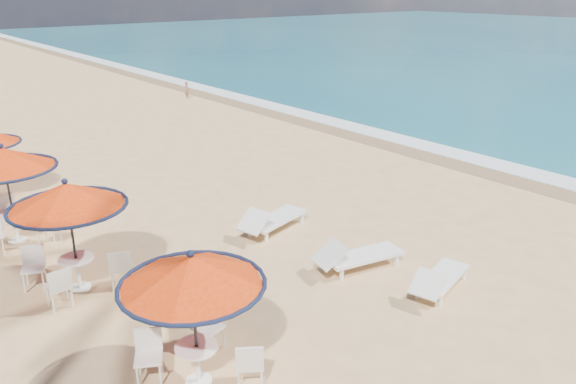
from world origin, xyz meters
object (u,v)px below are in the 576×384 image
Objects in this scene: station_1 at (68,210)px; lounger_near at (439,279)px; station_0 at (193,287)px; lounger_far at (271,219)px; lounger_mid at (356,255)px; station_2 at (5,171)px.

station_1 reaches higher than lounger_near.
station_1 reaches higher than station_0.
lounger_mid is at bearing -99.25° from lounger_far.
lounger_near is at bearing -53.14° from station_2.
lounger_far is (-0.22, 2.73, 0.00)m from lounger_mid.
station_0 is at bearing -83.39° from station_1.
station_2 reaches higher than station_0.
station_2 is 6.36m from lounger_far.
station_0 is 0.96× the size of station_1.
lounger_far is (4.79, -0.26, -1.40)m from station_1.
lounger_near is at bearing -58.48° from lounger_mid.
lounger_mid is at bearing -30.82° from station_1.
station_0 is 1.06× the size of lounger_far.
lounger_near is 0.91× the size of lounger_mid.
station_1 reaches higher than lounger_mid.
station_0 is 1.08× the size of lounger_mid.
station_1 is 0.97× the size of station_2.
lounger_far is at bearing -3.06° from station_1.
station_2 is (-0.81, 7.24, 0.12)m from station_0.
station_2 is at bearing 112.24° from lounger_near.
station_2 reaches higher than lounger_far.
station_2 reaches higher than station_1.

